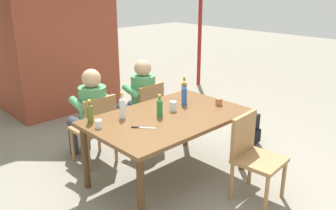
# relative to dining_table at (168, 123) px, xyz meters

# --- Properties ---
(ground_plane) EXTENTS (24.00, 24.00, 0.00)m
(ground_plane) POSITION_rel_dining_table_xyz_m (0.00, 0.00, -0.67)
(ground_plane) COLOR gray
(dining_table) EXTENTS (1.70, 1.08, 0.75)m
(dining_table) POSITION_rel_dining_table_xyz_m (0.00, 0.00, 0.00)
(dining_table) COLOR brown
(dining_table) RESTS_ON ground_plane
(chair_far_left) EXTENTS (0.45, 0.45, 0.87)m
(chair_far_left) POSITION_rel_dining_table_xyz_m (-0.38, 0.84, -0.19)
(chair_far_left) COLOR #A37547
(chair_far_left) RESTS_ON ground_plane
(chair_far_right) EXTENTS (0.47, 0.47, 0.87)m
(chair_far_right) POSITION_rel_dining_table_xyz_m (0.39, 0.84, -0.19)
(chair_far_right) COLOR #A37547
(chair_far_right) RESTS_ON ground_plane
(chair_near_right) EXTENTS (0.48, 0.48, 0.87)m
(chair_near_right) POSITION_rel_dining_table_xyz_m (0.37, -0.84, -0.19)
(chair_near_right) COLOR #A37547
(chair_near_right) RESTS_ON ground_plane
(person_in_white_shirt) EXTENTS (0.47, 0.62, 1.18)m
(person_in_white_shirt) POSITION_rel_dining_table_xyz_m (-0.38, 0.95, -0.02)
(person_in_white_shirt) COLOR #4C935B
(person_in_white_shirt) RESTS_ON ground_plane
(person_in_plaid_shirt) EXTENTS (0.47, 0.62, 1.18)m
(person_in_plaid_shirt) POSITION_rel_dining_table_xyz_m (0.38, 0.95, -0.02)
(person_in_plaid_shirt) COLOR #4C935B
(person_in_plaid_shirt) RESTS_ON ground_plane
(bottle_amber) EXTENTS (0.06, 0.06, 0.30)m
(bottle_amber) POSITION_rel_dining_table_xyz_m (0.49, 0.23, 0.21)
(bottle_amber) COLOR #996019
(bottle_amber) RESTS_ON dining_table
(bottle_blue) EXTENTS (0.06, 0.06, 0.28)m
(bottle_blue) POSITION_rel_dining_table_xyz_m (0.38, 0.13, 0.20)
(bottle_blue) COLOR #2D56A3
(bottle_blue) RESTS_ON dining_table
(bottle_olive) EXTENTS (0.06, 0.06, 0.24)m
(bottle_olive) POSITION_rel_dining_table_xyz_m (-0.70, 0.40, 0.19)
(bottle_olive) COLOR #566623
(bottle_olive) RESTS_ON dining_table
(bottle_clear) EXTENTS (0.06, 0.06, 0.28)m
(bottle_clear) POSITION_rel_dining_table_xyz_m (-0.39, 0.28, 0.20)
(bottle_clear) COLOR white
(bottle_clear) RESTS_ON dining_table
(bottle_green) EXTENTS (0.06, 0.06, 0.24)m
(bottle_green) POSITION_rel_dining_table_xyz_m (-0.08, 0.04, 0.19)
(bottle_green) COLOR #287A38
(bottle_green) RESTS_ON dining_table
(cup_white) EXTENTS (0.07, 0.07, 0.08)m
(cup_white) POSITION_rel_dining_table_xyz_m (-0.72, 0.23, 0.12)
(cup_white) COLOR white
(cup_white) RESTS_ON dining_table
(cup_glass) EXTENTS (0.08, 0.08, 0.11)m
(cup_glass) POSITION_rel_dining_table_xyz_m (0.14, 0.07, 0.14)
(cup_glass) COLOR silver
(cup_glass) RESTS_ON dining_table
(cup_terracotta) EXTENTS (0.08, 0.08, 0.08)m
(cup_terracotta) POSITION_rel_dining_table_xyz_m (0.67, -0.16, 0.12)
(cup_terracotta) COLOR #BC6B47
(cup_terracotta) RESTS_ON dining_table
(table_knife) EXTENTS (0.17, 0.20, 0.01)m
(table_knife) POSITION_rel_dining_table_xyz_m (-0.42, -0.07, 0.08)
(table_knife) COLOR silver
(table_knife) RESTS_ON dining_table
(backpack_by_near_side) EXTENTS (0.31, 0.21, 0.41)m
(backpack_by_near_side) POSITION_rel_dining_table_xyz_m (1.42, -0.12, -0.48)
(backpack_by_near_side) COLOR black
(backpack_by_near_side) RESTS_ON ground_plane
(brick_kiosk) EXTENTS (2.05, 2.03, 2.83)m
(brick_kiosk) POSITION_rel_dining_table_xyz_m (0.35, 3.47, 0.81)
(brick_kiosk) COLOR brown
(brick_kiosk) RESTS_ON ground_plane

